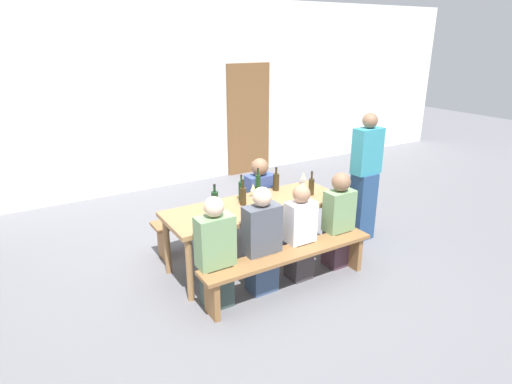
{
  "coord_description": "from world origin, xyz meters",
  "views": [
    {
      "loc": [
        -2.38,
        -3.92,
        2.56
      ],
      "look_at": [
        0.0,
        0.0,
        0.9
      ],
      "focal_mm": 30.2,
      "sensor_mm": 36.0,
      "label": 1
    }
  ],
  "objects_px": {
    "tasting_table": "(256,211)",
    "bench_near": "(290,260)",
    "bench_far": "(229,216)",
    "seated_guest_near_3": "(338,221)",
    "wine_bottle_1": "(276,182)",
    "wine_bottle_3": "(241,191)",
    "seated_guest_near_1": "(262,243)",
    "seated_guest_near_2": "(300,235)",
    "standing_host": "(365,180)",
    "seated_guest_far_0": "(260,201)",
    "wine_glass_2": "(208,210)",
    "wine_bottle_4": "(258,184)",
    "wine_bottle_0": "(215,201)",
    "seated_guest_near_0": "(216,255)",
    "wine_bottle_5": "(243,196)",
    "wine_glass_0": "(253,188)",
    "wooden_door": "(249,120)",
    "wine_bottle_2": "(311,186)"
  },
  "relations": [
    {
      "from": "bench_near",
      "to": "seated_guest_near_3",
      "type": "distance_m",
      "value": 0.83
    },
    {
      "from": "wine_bottle_2",
      "to": "wine_glass_2",
      "type": "bearing_deg",
      "value": -176.83
    },
    {
      "from": "wine_bottle_3",
      "to": "wine_glass_2",
      "type": "height_order",
      "value": "wine_bottle_3"
    },
    {
      "from": "seated_guest_near_1",
      "to": "standing_host",
      "type": "relative_size",
      "value": 0.69
    },
    {
      "from": "tasting_table",
      "to": "seated_guest_near_3",
      "type": "distance_m",
      "value": 0.96
    },
    {
      "from": "wooden_door",
      "to": "tasting_table",
      "type": "height_order",
      "value": "wooden_door"
    },
    {
      "from": "wine_bottle_0",
      "to": "seated_guest_near_3",
      "type": "xyz_separation_m",
      "value": [
        1.28,
        -0.58,
        -0.32
      ]
    },
    {
      "from": "seated_guest_near_2",
      "to": "standing_host",
      "type": "relative_size",
      "value": 0.65
    },
    {
      "from": "seated_guest_near_0",
      "to": "standing_host",
      "type": "distance_m",
      "value": 2.39
    },
    {
      "from": "seated_guest_far_0",
      "to": "seated_guest_near_3",
      "type": "bearing_deg",
      "value": 21.11
    },
    {
      "from": "seated_guest_near_1",
      "to": "standing_host",
      "type": "distance_m",
      "value": 1.87
    },
    {
      "from": "wine_bottle_4",
      "to": "wine_glass_2",
      "type": "xyz_separation_m",
      "value": [
        -0.88,
        -0.44,
        -0.0
      ]
    },
    {
      "from": "wine_bottle_5",
      "to": "standing_host",
      "type": "bearing_deg",
      "value": -6.76
    },
    {
      "from": "bench_far",
      "to": "bench_near",
      "type": "bearing_deg",
      "value": -90.0
    },
    {
      "from": "wine_bottle_4",
      "to": "wine_glass_2",
      "type": "bearing_deg",
      "value": -153.32
    },
    {
      "from": "seated_guest_near_2",
      "to": "seated_guest_far_0",
      "type": "distance_m",
      "value": 1.07
    },
    {
      "from": "wine_bottle_3",
      "to": "seated_guest_near_2",
      "type": "relative_size",
      "value": 0.29
    },
    {
      "from": "seated_guest_near_0",
      "to": "wine_bottle_4",
      "type": "bearing_deg",
      "value": -50.28
    },
    {
      "from": "bench_far",
      "to": "seated_guest_near_3",
      "type": "distance_m",
      "value": 1.46
    },
    {
      "from": "seated_guest_near_3",
      "to": "tasting_table",
      "type": "bearing_deg",
      "value": 56.03
    },
    {
      "from": "bench_far",
      "to": "seated_guest_near_1",
      "type": "xyz_separation_m",
      "value": [
        -0.25,
        -1.21,
        0.19
      ]
    },
    {
      "from": "wine_bottle_0",
      "to": "wine_bottle_1",
      "type": "distance_m",
      "value": 0.98
    },
    {
      "from": "wine_glass_2",
      "to": "wooden_door",
      "type": "bearing_deg",
      "value": 53.87
    },
    {
      "from": "seated_guest_near_0",
      "to": "seated_guest_far_0",
      "type": "xyz_separation_m",
      "value": [
        1.16,
        1.06,
        -0.01
      ]
    },
    {
      "from": "tasting_table",
      "to": "bench_near",
      "type": "distance_m",
      "value": 0.75
    },
    {
      "from": "seated_guest_near_2",
      "to": "wine_bottle_1",
      "type": "bearing_deg",
      "value": -15.38
    },
    {
      "from": "wine_glass_2",
      "to": "seated_guest_near_2",
      "type": "distance_m",
      "value": 1.05
    },
    {
      "from": "wine_bottle_1",
      "to": "wine_bottle_3",
      "type": "relative_size",
      "value": 0.96
    },
    {
      "from": "bench_far",
      "to": "seated_guest_near_3",
      "type": "height_order",
      "value": "seated_guest_near_3"
    },
    {
      "from": "seated_guest_near_1",
      "to": "wine_bottle_2",
      "type": "bearing_deg",
      "value": -65.24
    },
    {
      "from": "bench_near",
      "to": "wine_bottle_4",
      "type": "xyz_separation_m",
      "value": [
        0.2,
        0.97,
        0.52
      ]
    },
    {
      "from": "tasting_table",
      "to": "seated_guest_near_1",
      "type": "height_order",
      "value": "seated_guest_near_1"
    },
    {
      "from": "wine_bottle_1",
      "to": "wine_glass_2",
      "type": "xyz_separation_m",
      "value": [
        -1.13,
        -0.43,
        0.01
      ]
    },
    {
      "from": "seated_guest_near_0",
      "to": "seated_guest_near_3",
      "type": "bearing_deg",
      "value": -90.0
    },
    {
      "from": "wine_bottle_4",
      "to": "seated_guest_far_0",
      "type": "bearing_deg",
      "value": 54.21
    },
    {
      "from": "tasting_table",
      "to": "seated_guest_near_1",
      "type": "relative_size",
      "value": 1.82
    },
    {
      "from": "seated_guest_far_0",
      "to": "bench_far",
      "type": "bearing_deg",
      "value": -111.65
    },
    {
      "from": "wine_bottle_1",
      "to": "seated_guest_near_2",
      "type": "bearing_deg",
      "value": -105.38
    },
    {
      "from": "wine_bottle_3",
      "to": "wine_glass_0",
      "type": "relative_size",
      "value": 1.82
    },
    {
      "from": "tasting_table",
      "to": "seated_guest_near_2",
      "type": "distance_m",
      "value": 0.6
    },
    {
      "from": "wine_bottle_5",
      "to": "seated_guest_near_3",
      "type": "relative_size",
      "value": 0.26
    },
    {
      "from": "wine_glass_0",
      "to": "seated_guest_near_0",
      "type": "xyz_separation_m",
      "value": [
        -0.87,
        -0.75,
        -0.32
      ]
    },
    {
      "from": "wine_bottle_1",
      "to": "seated_guest_near_3",
      "type": "height_order",
      "value": "seated_guest_near_3"
    },
    {
      "from": "tasting_table",
      "to": "seated_guest_near_3",
      "type": "relative_size",
      "value": 1.85
    },
    {
      "from": "wine_bottle_3",
      "to": "seated_guest_near_3",
      "type": "xyz_separation_m",
      "value": [
        0.87,
        -0.73,
        -0.32
      ]
    },
    {
      "from": "seated_guest_near_1",
      "to": "wine_bottle_0",
      "type": "bearing_deg",
      "value": 22.87
    },
    {
      "from": "bench_near",
      "to": "wine_glass_2",
      "type": "distance_m",
      "value": 1.0
    },
    {
      "from": "seated_guest_near_3",
      "to": "wooden_door",
      "type": "bearing_deg",
      "value": -14.98
    },
    {
      "from": "wine_glass_0",
      "to": "seated_guest_near_2",
      "type": "height_order",
      "value": "seated_guest_near_2"
    },
    {
      "from": "seated_guest_near_3",
      "to": "standing_host",
      "type": "bearing_deg",
      "value": -63.06
    }
  ]
}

